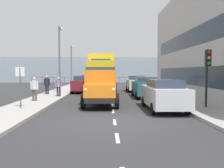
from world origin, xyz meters
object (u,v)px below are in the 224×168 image
Objects in this scene: car_navy_oppositeside_2 at (91,80)px; pedestrian_couple_a at (47,83)px; lamp_post_promenade at (60,53)px; traffic_light_near at (208,66)px; pedestrian_with_bag at (59,85)px; lamp_post_far at (71,62)px; lorry_cargo_yellow at (102,72)px; car_maroon_oppositeside_0 at (82,84)px; car_red_oppositeside_1 at (87,81)px; car_teal_kerbside_1 at (145,87)px; car_white_kerbside_2 at (136,83)px; truck_vintage_orange at (101,87)px; pedestrian_by_lamp at (34,87)px; car_silver_kerbside_near at (163,94)px; street_sign at (20,80)px.

car_navy_oppositeside_2 is 15.52m from pedestrian_couple_a.
traffic_light_near is at bearing 135.76° from lamp_post_promenade.
pedestrian_with_bag is at bearing 99.57° from lamp_post_promenade.
pedestrian_with_bag is 0.28× the size of lamp_post_far.
lorry_cargo_yellow is 2.30m from car_maroon_oppositeside_0.
car_red_oppositeside_1 is (0.00, -5.83, 0.00)m from car_maroon_oppositeside_0.
lamp_post_far is at bearing -91.93° from pedestrian_couple_a.
pedestrian_couple_a is at bearing -10.68° from car_teal_kerbside_1.
pedestrian_couple_a is at bearing -51.49° from pedestrian_with_bag.
car_white_kerbside_2 is 12.13m from traffic_light_near.
lorry_cargo_yellow is 5.24× the size of pedestrian_with_bag.
traffic_light_near reaches higher than truck_vintage_orange.
car_navy_oppositeside_2 is 2.52× the size of pedestrian_by_lamp.
pedestrian_couple_a is at bearing 79.62° from car_navy_oppositeside_2.
truck_vintage_orange is 7.69m from pedestrian_couple_a.
truck_vintage_orange is at bearing 104.28° from lamp_post_far.
truck_vintage_orange is at bearing 90.79° from lorry_cargo_yellow.
lamp_post_promenade reaches higher than traffic_light_near.
car_red_oppositeside_1 is 10.82m from pedestrian_with_bag.
pedestrian_couple_a is (1.38, -1.74, 0.05)m from pedestrian_with_bag.
pedestrian_couple_a is 0.52× the size of traffic_light_near.
truck_vintage_orange reaches higher than car_navy_oppositeside_2.
car_red_oppositeside_1 is (5.64, -16.76, -0.00)m from car_silver_kerbside_near.
car_teal_kerbside_1 is at bearing 154.84° from lamp_post_promenade.
lamp_post_promenade is at bearing -25.16° from car_teal_kerbside_1.
street_sign is at bearing 94.05° from pedestrian_couple_a.
car_maroon_oppositeside_0 is 1.32× the size of traffic_light_near.
car_red_oppositeside_1 is 7.88m from lamp_post_promenade.
car_maroon_oppositeside_0 is 0.75× the size of lamp_post_far.
traffic_light_near is 0.50× the size of lamp_post_promenade.
pedestrian_by_lamp reaches higher than pedestrian_with_bag.
car_teal_kerbside_1 is at bearing 139.87° from car_maroon_oppositeside_0.
car_teal_kerbside_1 is 0.71× the size of lamp_post_far.
pedestrian_with_bag is at bearing -40.52° from car_silver_kerbside_near.
car_white_kerbside_2 is at bearing -90.00° from car_silver_kerbside_near.
car_silver_kerbside_near and car_navy_oppositeside_2 have the same top height.
pedestrian_couple_a reaches higher than pedestrian_with_bag.
lamp_post_far reaches higher than truck_vintage_orange.
pedestrian_couple_a is (4.90, -5.93, -0.06)m from truck_vintage_orange.
street_sign is at bearing -0.38° from car_silver_kerbside_near.
lamp_post_promenade is 10.00m from street_sign.
truck_vintage_orange is at bearing 98.02° from car_red_oppositeside_1.
car_silver_kerbside_near is at bearing 128.15° from lamp_post_promenade.
lorry_cargo_yellow is 5.79m from pedestrian_couple_a.
street_sign is at bearing 68.68° from lorry_cargo_yellow.
pedestrian_with_bag is at bearing 38.90° from car_white_kerbside_2.
pedestrian_by_lamp is at bearing 94.40° from pedestrian_couple_a.
lorry_cargo_yellow is 6.01m from pedestrian_with_bag.
car_maroon_oppositeside_0 is at bearing -106.11° from pedestrian_with_bag.
pedestrian_couple_a reaches higher than pedestrian_by_lamp.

